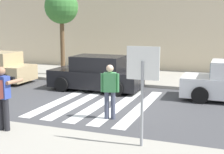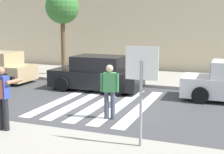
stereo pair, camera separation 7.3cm
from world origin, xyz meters
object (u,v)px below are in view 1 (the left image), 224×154
Objects in this scene: photographer_with_backpack at (2,93)px; street_tree_west at (61,8)px; pedestrian_crossing at (110,89)px; parked_car_black at (97,74)px; stop_sign at (143,75)px.

street_tree_west reaches higher than photographer_with_backpack.
street_tree_west reaches higher than pedestrian_crossing.
photographer_with_backpack is at bearing -90.51° from parked_car_black.
street_tree_west is at bearing 109.37° from photographer_with_backpack.
pedestrian_crossing is 0.37× the size of street_tree_west.
street_tree_west is (-6.79, 8.37, 1.95)m from stop_sign.
parked_car_black is at bearing -38.29° from street_tree_west.
stop_sign is 1.35× the size of photographer_with_backpack.
stop_sign reaches higher than photographer_with_backpack.
photographer_with_backpack is (-3.75, -0.27, -0.67)m from stop_sign.
photographer_with_backpack is at bearing -132.28° from pedestrian_crossing.
pedestrian_crossing is at bearing -50.38° from street_tree_west.
stop_sign is 1.35× the size of pedestrian_crossing.
photographer_with_backpack is 9.53m from street_tree_west.
street_tree_west is at bearing 129.62° from pedestrian_crossing.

